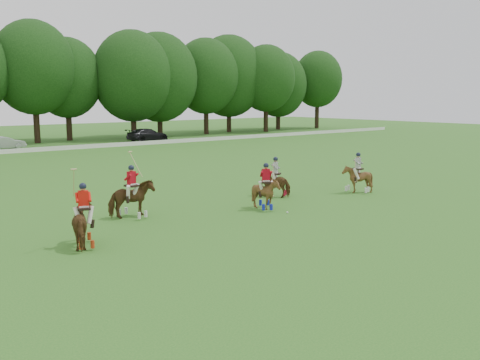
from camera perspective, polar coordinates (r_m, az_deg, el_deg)
ground at (r=22.05m, az=3.73°, el=-5.31°), size 180.00×180.00×0.00m
boundary_rail at (r=55.83m, az=-23.87°, el=2.79°), size 120.00×0.10×0.44m
car_mid at (r=60.47m, az=-23.81°, el=3.63°), size 4.14×1.76×1.33m
car_right at (r=66.86m, az=-9.83°, el=4.78°), size 5.49×2.61×1.55m
polo_red_a at (r=20.19m, az=-16.26°, el=-4.50°), size 1.45×2.12×2.89m
polo_red_b at (r=24.43m, az=-11.44°, el=-1.99°), size 2.02×1.85×2.93m
polo_red_c at (r=25.80m, az=2.77°, el=-1.38°), size 1.81×1.86×2.26m
polo_stripe_a at (r=29.16m, az=3.79°, el=-0.26°), size 1.64×1.85×2.18m
polo_stripe_b at (r=30.92m, az=12.42°, el=0.16°), size 1.67×1.77×2.30m
polo_ball at (r=25.12m, az=5.07°, el=-3.46°), size 0.09×0.09×0.09m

